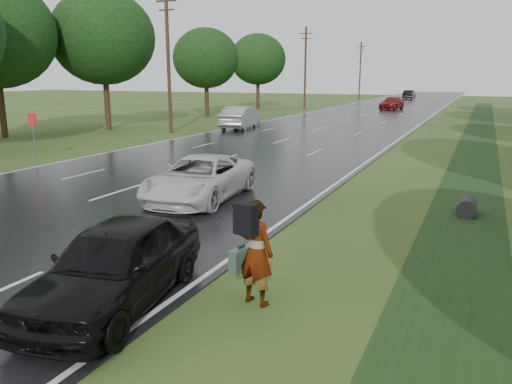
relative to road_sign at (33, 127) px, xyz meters
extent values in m
cube|color=black|center=(8.50, 33.00, -1.62)|extent=(14.00, 180.00, 0.04)
cube|color=silver|center=(15.25, 33.00, -1.60)|extent=(0.12, 180.00, 0.01)
cube|color=silver|center=(1.75, 33.00, -1.60)|extent=(0.12, 180.00, 0.01)
cube|color=silver|center=(8.50, 33.00, -1.60)|extent=(0.12, 180.00, 0.01)
cube|color=#1D3213|center=(20.00, 8.00, -1.64)|extent=(2.20, 120.00, 0.01)
cylinder|color=#2D2D2D|center=(20.00, -2.00, -1.39)|extent=(0.56, 1.00, 0.56)
cylinder|color=slate|center=(0.00, 0.00, -0.54)|extent=(0.06, 0.06, 2.20)
cube|color=red|center=(0.00, 0.00, 0.36)|extent=(0.50, 0.04, 0.60)
cylinder|color=#312214|center=(-0.70, 13.00, 3.36)|extent=(0.26, 0.26, 10.00)
cube|color=#312214|center=(-0.70, 13.00, 7.56)|extent=(1.60, 0.12, 0.12)
cube|color=#312214|center=(-0.70, 13.00, 6.96)|extent=(1.20, 0.10, 0.10)
cylinder|color=#312214|center=(-0.70, 43.00, 3.36)|extent=(0.26, 0.26, 10.00)
cube|color=#312214|center=(-0.70, 43.00, 7.56)|extent=(1.60, 0.12, 0.12)
cube|color=#312214|center=(-0.70, 43.00, 6.96)|extent=(1.20, 0.10, 0.10)
cylinder|color=#312214|center=(-0.70, 73.00, 3.36)|extent=(0.26, 0.26, 10.00)
cube|color=#312214|center=(-0.70, 73.00, 7.56)|extent=(1.60, 0.12, 0.12)
cube|color=#312214|center=(-0.70, 73.00, 6.96)|extent=(1.20, 0.10, 0.10)
cylinder|color=#312214|center=(-6.50, 13.00, 0.36)|extent=(0.44, 0.44, 4.00)
ellipsoid|color=black|center=(-6.50, 13.00, 5.28)|extent=(7.80, 7.80, 7.02)
cylinder|color=#312214|center=(-5.70, 27.00, 0.04)|extent=(0.44, 0.44, 3.36)
ellipsoid|color=black|center=(-5.70, 27.00, 4.19)|extent=(6.60, 6.60, 5.94)
cylinder|color=#312214|center=(-9.50, 6.00, 0.28)|extent=(0.44, 0.44, 3.84)
cylinder|color=#312214|center=(-6.30, 41.00, 0.12)|extent=(0.44, 0.44, 3.52)
ellipsoid|color=black|center=(-6.30, 41.00, 4.50)|extent=(7.00, 7.00, 6.30)
imported|color=#A5998C|center=(16.70, -10.13, -0.66)|extent=(0.80, 0.62, 1.97)
cube|color=black|center=(16.64, -10.41, 0.04)|extent=(0.44, 0.32, 0.55)
cube|color=#385247|center=(16.31, -9.93, -0.92)|extent=(0.30, 0.58, 0.45)
cube|color=black|center=(16.31, -9.93, -0.66)|extent=(0.09, 0.19, 0.04)
imported|color=silver|center=(11.77, -3.80, -0.88)|extent=(2.88, 5.41, 1.45)
imported|color=black|center=(14.44, -11.25, -0.83)|extent=(2.55, 4.77, 1.54)
imported|color=gray|center=(2.70, 17.59, -0.72)|extent=(2.72, 5.57, 1.76)
imported|color=#690D0B|center=(9.53, 46.72, -0.86)|extent=(2.66, 5.35, 1.49)
imported|color=black|center=(7.50, 77.04, -0.81)|extent=(1.75, 4.84, 1.59)
camera|label=1|loc=(20.23, -17.88, 2.45)|focal=35.00mm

